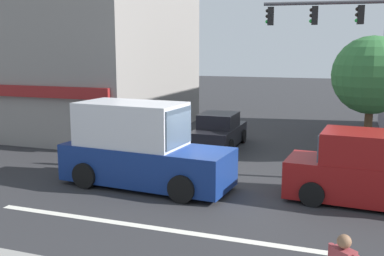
% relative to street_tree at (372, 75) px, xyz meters
% --- Properties ---
extents(ground_plane, '(120.00, 120.00, 0.00)m').
position_rel_street_tree_xyz_m(ground_plane, '(-5.35, -6.27, -3.41)').
color(ground_plane, '#2B2B2D').
extents(lane_marking_stripe, '(9.00, 0.24, 0.01)m').
position_rel_street_tree_xyz_m(lane_marking_stripe, '(-5.35, -9.77, -3.40)').
color(lane_marking_stripe, silver).
rests_on(lane_marking_stripe, ground).
extents(building_left_block, '(12.17, 10.83, 10.00)m').
position_rel_street_tree_xyz_m(building_left_block, '(-16.00, 2.25, 1.59)').
color(building_left_block, gray).
rests_on(building_left_block, ground).
extents(street_tree, '(3.15, 3.15, 5.00)m').
position_rel_street_tree_xyz_m(street_tree, '(0.00, 0.00, 0.00)').
color(street_tree, '#4C3823').
rests_on(street_tree, ground).
extents(utility_pole_near_left, '(1.40, 0.22, 7.34)m').
position_rel_street_tree_xyz_m(utility_pole_near_left, '(-12.60, -0.30, 0.41)').
color(utility_pole_near_left, brown).
rests_on(utility_pole_near_left, ground).
extents(traffic_light_mast, '(4.86, 0.75, 6.20)m').
position_rel_street_tree_xyz_m(traffic_light_mast, '(-0.21, -3.57, 0.89)').
color(traffic_light_mast, '#47474C').
rests_on(traffic_light_mast, ground).
extents(box_truck_waiting_far, '(5.73, 2.56, 2.75)m').
position_rel_street_tree_xyz_m(box_truck_waiting_far, '(-7.09, -6.62, -2.16)').
color(box_truck_waiting_far, navy).
rests_on(box_truck_waiting_far, ground).
extents(sedan_crossing_leftbound, '(1.92, 4.12, 1.58)m').
position_rel_street_tree_xyz_m(sedan_crossing_leftbound, '(-6.36, -0.01, -2.70)').
color(sedan_crossing_leftbound, black).
rests_on(sedan_crossing_leftbound, ground).
extents(van_crossing_rightbound, '(4.71, 2.27, 2.11)m').
position_rel_street_tree_xyz_m(van_crossing_rightbound, '(-0.03, -5.97, -2.40)').
color(van_crossing_rightbound, maroon).
rests_on(van_crossing_rightbound, ground).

